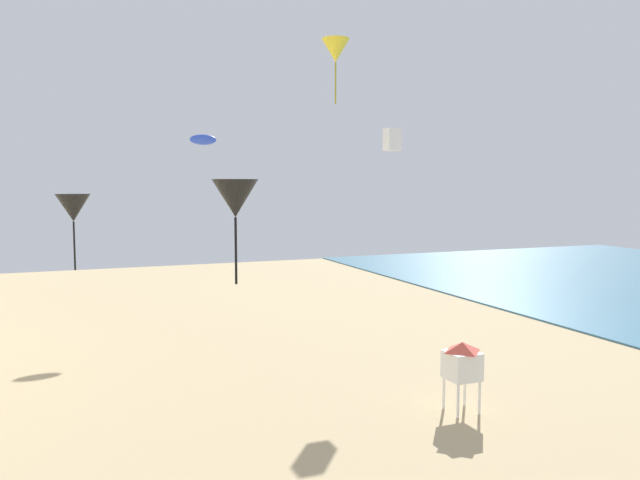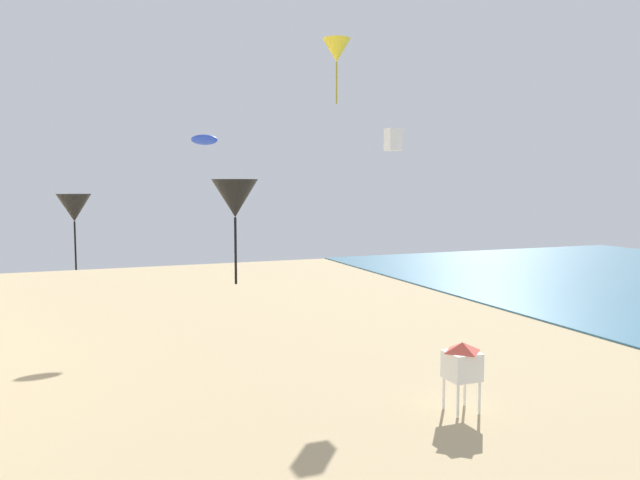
{
  "view_description": "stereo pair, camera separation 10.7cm",
  "coord_description": "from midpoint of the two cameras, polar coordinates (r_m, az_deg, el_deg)",
  "views": [
    {
      "loc": [
        -5.13,
        -4.25,
        8.16
      ],
      "look_at": [
        3.59,
        17.45,
        6.1
      ],
      "focal_mm": 35.53,
      "sensor_mm": 36.0,
      "label": 1
    },
    {
      "loc": [
        -5.03,
        -4.29,
        8.16
      ],
      "look_at": [
        3.59,
        17.45,
        6.1
      ],
      "focal_mm": 35.53,
      "sensor_mm": 36.0,
      "label": 2
    }
  ],
  "objects": [
    {
      "name": "lifeguard_stand",
      "position": [
        23.58,
        12.55,
        -10.64
      ],
      "size": [
        1.1,
        1.1,
        2.55
      ],
      "rotation": [
        0.0,
        0.0,
        -0.17
      ],
      "color": "white",
      "rests_on": "ground"
    },
    {
      "name": "kite_black_delta_2",
      "position": [
        30.01,
        -21.44,
        2.71
      ],
      "size": [
        1.49,
        1.49,
        3.39
      ],
      "color": "black"
    },
    {
      "name": "kite_blue_parafoil",
      "position": [
        43.36,
        -10.57,
        8.87
      ],
      "size": [
        1.78,
        0.5,
        0.69
      ],
      "color": "blue"
    },
    {
      "name": "kite_black_delta",
      "position": [
        21.14,
        -7.78,
        3.72
      ],
      "size": [
        1.54,
        1.54,
        3.5
      ],
      "color": "black"
    },
    {
      "name": "kite_yellow_delta",
      "position": [
        35.48,
        1.33,
        16.68
      ],
      "size": [
        1.51,
        1.51,
        3.44
      ],
      "color": "yellow"
    },
    {
      "name": "kite_white_box",
      "position": [
        33.99,
        6.44,
        8.98
      ],
      "size": [
        0.74,
        0.74,
        1.17
      ],
      "color": "white"
    }
  ]
}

